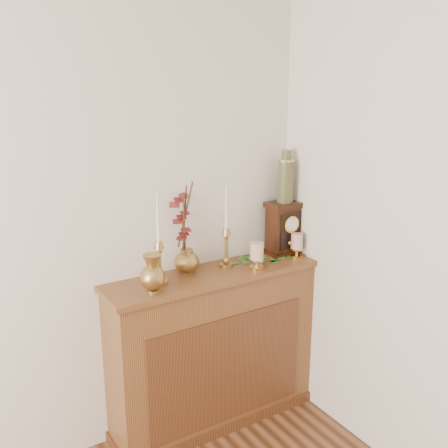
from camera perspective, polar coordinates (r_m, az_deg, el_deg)
console_shelf at (r=3.08m, az=-1.07°, el=-13.84°), size 1.24×0.34×0.93m
candlestick_left at (r=2.67m, az=-7.07°, el=-3.42°), size 0.08×0.08×0.48m
candlestick_center at (r=2.89m, az=0.26°, el=-1.86°), size 0.08×0.08×0.46m
bud_vase at (r=2.57m, az=-7.80°, el=-5.49°), size 0.13×0.13×0.20m
ginger_jar at (r=2.81m, az=-4.58°, el=-0.77°), size 0.21×0.22×0.51m
pillar_candle_left at (r=2.89m, az=3.59°, el=-3.33°), size 0.08×0.08×0.16m
pillar_candle_right at (r=3.10m, az=7.93°, el=-2.18°), size 0.08×0.08×0.15m
ivy_garland at (r=3.07m, az=4.48°, el=-3.61°), size 0.44×0.19×0.08m
mantel_clock at (r=3.14m, az=6.58°, el=-0.46°), size 0.21×0.15×0.31m
ceramic_vase at (r=3.07m, az=6.72°, el=4.89°), size 0.09×0.09×0.31m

